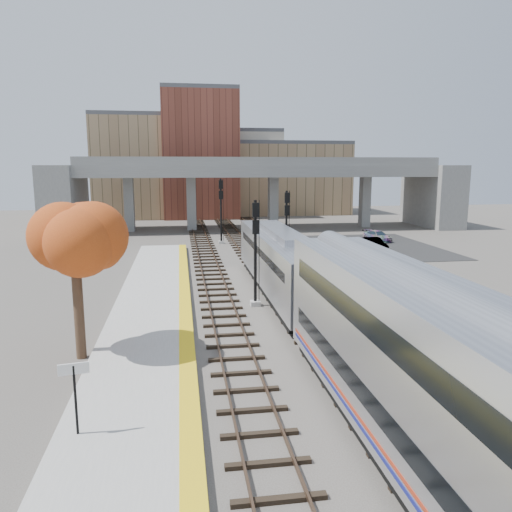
{
  "coord_description": "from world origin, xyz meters",
  "views": [
    {
      "loc": [
        -5.49,
        -21.58,
        8.42
      ],
      "look_at": [
        -0.57,
        10.72,
        2.5
      ],
      "focal_mm": 35.0,
      "sensor_mm": 36.0,
      "label": 1
    }
  ],
  "objects": [
    {
      "name": "signal_mast_mid",
      "position": [
        3.0,
        17.72,
        3.09
      ],
      "size": [
        0.6,
        0.64,
        6.46
      ],
      "color": "#9E9E99",
      "rests_on": "ground"
    },
    {
      "name": "tree",
      "position": [
        -10.0,
        0.39,
        5.51
      ],
      "size": [
        3.6,
        3.6,
        7.43
      ],
      "color": "#382619",
      "rests_on": "ground"
    },
    {
      "name": "car_c",
      "position": [
        16.52,
        31.51,
        0.62
      ],
      "size": [
        2.64,
        4.27,
        1.16
      ],
      "primitive_type": "imported",
      "rotation": [
        0.0,
        0.0,
        0.27
      ],
      "color": "#99999E",
      "rests_on": "parking_lot"
    },
    {
      "name": "ground",
      "position": [
        0.0,
        0.0,
        0.0
      ],
      "size": [
        160.0,
        160.0,
        0.0
      ],
      "primitive_type": "plane",
      "color": "#47423D",
      "rests_on": "ground"
    },
    {
      "name": "signal_mast_near",
      "position": [
        -1.1,
        7.43,
        3.07
      ],
      "size": [
        0.6,
        0.64,
        6.43
      ],
      "color": "#9E9E99",
      "rests_on": "ground"
    },
    {
      "name": "car_a",
      "position": [
        11.86,
        25.88,
        0.63
      ],
      "size": [
        1.96,
        3.62,
        1.17
      ],
      "primitive_type": "imported",
      "rotation": [
        0.0,
        0.0,
        0.18
      ],
      "color": "#99999E",
      "rests_on": "parking_lot"
    },
    {
      "name": "station_sign",
      "position": [
        -8.77,
        -6.89,
        1.98
      ],
      "size": [
        0.89,
        0.21,
        2.27
      ],
      "rotation": [
        0.0,
        0.0,
        0.18
      ],
      "color": "black",
      "rests_on": "platform"
    },
    {
      "name": "car_b",
      "position": [
        13.49,
        25.11,
        0.71
      ],
      "size": [
        1.68,
        4.14,
        1.34
      ],
      "primitive_type": "imported",
      "rotation": [
        0.0,
        0.0,
        0.07
      ],
      "color": "#99999E",
      "rests_on": "parking_lot"
    },
    {
      "name": "coach",
      "position": [
        1.0,
        -12.7,
        2.8
      ],
      "size": [
        3.03,
        25.0,
        5.0
      ],
      "color": "#A8AAB2",
      "rests_on": "ground"
    },
    {
      "name": "tracks",
      "position": [
        0.93,
        12.5,
        0.08
      ],
      "size": [
        10.7,
        95.0,
        0.25
      ],
      "color": "black",
      "rests_on": "ground"
    },
    {
      "name": "signal_mast_far",
      "position": [
        -1.1,
        32.45,
        3.5
      ],
      "size": [
        0.6,
        0.64,
        7.05
      ],
      "color": "#9E9E99",
      "rests_on": "ground"
    },
    {
      "name": "locomotive",
      "position": [
        1.0,
        9.91,
        2.28
      ],
      "size": [
        3.02,
        19.05,
        4.1
      ],
      "color": "#A8AAB2",
      "rests_on": "ground"
    },
    {
      "name": "parking_lot",
      "position": [
        14.0,
        28.0,
        0.02
      ],
      "size": [
        14.0,
        18.0,
        0.04
      ],
      "primitive_type": "cube",
      "color": "black",
      "rests_on": "ground"
    },
    {
      "name": "yellow_strip",
      "position": [
        -5.35,
        0.0,
        0.35
      ],
      "size": [
        0.7,
        60.0,
        0.01
      ],
      "primitive_type": "cube",
      "color": "yellow",
      "rests_on": "platform"
    },
    {
      "name": "buildings_far",
      "position": [
        1.26,
        66.57,
        7.88
      ],
      "size": [
        43.0,
        21.0,
        20.6
      ],
      "color": "#9F835C",
      "rests_on": "ground"
    },
    {
      "name": "platform",
      "position": [
        -7.25,
        0.0,
        0.17
      ],
      "size": [
        4.5,
        60.0,
        0.35
      ],
      "primitive_type": "cube",
      "color": "#9E9E99",
      "rests_on": "ground"
    },
    {
      "name": "overpass",
      "position": [
        4.92,
        45.0,
        5.81
      ],
      "size": [
        54.0,
        12.0,
        9.5
      ],
      "color": "slate",
      "rests_on": "ground"
    }
  ]
}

